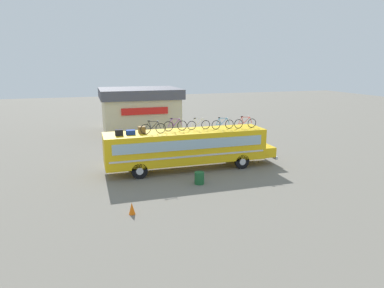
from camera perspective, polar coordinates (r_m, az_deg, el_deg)
ground_plane at (r=24.93m, az=-1.00°, el=-4.20°), size 120.00×120.00×0.00m
bus at (r=24.51m, az=-0.65°, el=-0.38°), size 12.69×2.64×2.84m
luggage_bag_1 at (r=23.14m, az=-12.19°, el=1.90°), size 0.52×0.39×0.40m
luggage_bag_2 at (r=23.35m, az=-10.32°, el=1.96°), size 0.61×0.47×0.30m
luggage_bag_3 at (r=23.61m, az=-8.46°, el=2.37°), size 0.47×0.46×0.47m
rooftop_bicycle_1 at (r=23.27m, az=-6.58°, el=2.66°), size 1.75×0.44×0.94m
rooftop_bicycle_2 at (r=24.20m, az=-2.86°, el=3.15°), size 1.72×0.44×0.95m
rooftop_bicycle_3 at (r=24.65m, az=1.12°, el=3.29°), size 1.75×0.44×0.88m
rooftop_bicycle_4 at (r=24.97m, az=5.19°, el=3.38°), size 1.73×0.44×0.89m
rooftop_bicycle_5 at (r=25.53m, az=8.95°, el=3.51°), size 1.79×0.44×0.91m
roadside_building at (r=38.86m, az=-8.75°, el=5.78°), size 8.71×7.10×4.85m
trash_bin at (r=21.78m, az=1.24°, el=-5.75°), size 0.62×0.62×0.78m
traffic_cone at (r=17.88m, az=-10.09°, el=-10.65°), size 0.33×0.33×0.62m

